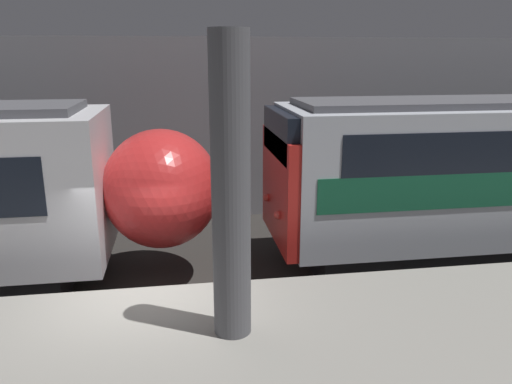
% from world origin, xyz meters
% --- Properties ---
extents(ground_plane, '(120.00, 120.00, 0.00)m').
position_xyz_m(ground_plane, '(0.00, 0.00, 0.00)').
color(ground_plane, '#282623').
extents(station_rear_barrier, '(50.00, 0.15, 5.21)m').
position_xyz_m(station_rear_barrier, '(0.00, 6.93, 2.61)').
color(station_rear_barrier, gray).
rests_on(station_rear_barrier, ground).
extents(support_pillar_near, '(0.50, 0.50, 3.91)m').
position_xyz_m(support_pillar_near, '(1.26, -1.51, 3.09)').
color(support_pillar_near, '#56565B').
rests_on(support_pillar_near, platform).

